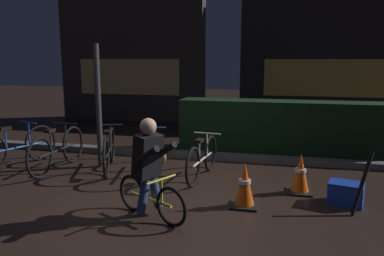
{
  "coord_description": "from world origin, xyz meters",
  "views": [
    {
      "loc": [
        1.52,
        -4.9,
        1.92
      ],
      "look_at": [
        0.2,
        0.6,
        0.9
      ],
      "focal_mm": 35.37,
      "sensor_mm": 36.0,
      "label": 1
    }
  ],
  "objects": [
    {
      "name": "storefront_right",
      "position": [
        2.68,
        7.2,
        2.07
      ],
      "size": [
        4.92,
        0.54,
        4.16
      ],
      "color": "#262328",
      "rests_on": "ground"
    },
    {
      "name": "parked_bike_center_right",
      "position": [
        -0.62,
        1.02,
        0.35
      ],
      "size": [
        0.47,
        1.64,
        0.76
      ],
      "rotation": [
        0.0,
        0.0,
        1.78
      ],
      "color": "black",
      "rests_on": "ground"
    },
    {
      "name": "parked_bike_center_left",
      "position": [
        -1.42,
        1.08,
        0.35
      ],
      "size": [
        0.62,
        1.59,
        0.77
      ],
      "rotation": [
        0.0,
        0.0,
        1.92
      ],
      "color": "black",
      "rests_on": "ground"
    },
    {
      "name": "closed_umbrella",
      "position": [
        2.55,
        0.05,
        0.39
      ],
      "size": [
        0.31,
        0.37,
        0.78
      ],
      "primitive_type": "cylinder",
      "rotation": [
        0.0,
        0.48,
        0.89
      ],
      "color": "black",
      "rests_on": "ground"
    },
    {
      "name": "traffic_cone_near",
      "position": [
        1.08,
        -0.1,
        0.29
      ],
      "size": [
        0.36,
        0.36,
        0.6
      ],
      "color": "black",
      "rests_on": "ground"
    },
    {
      "name": "traffic_cone_far",
      "position": [
        1.82,
        0.62,
        0.28
      ],
      "size": [
        0.36,
        0.36,
        0.59
      ],
      "color": "black",
      "rests_on": "ground"
    },
    {
      "name": "parked_bike_left_mid",
      "position": [
        -2.31,
        0.86,
        0.36
      ],
      "size": [
        0.46,
        1.73,
        0.79
      ],
      "rotation": [
        0.0,
        0.0,
        1.58
      ],
      "color": "black",
      "rests_on": "ground"
    },
    {
      "name": "parked_bike_leftmost",
      "position": [
        -3.16,
        0.87,
        0.36
      ],
      "size": [
        0.61,
        1.64,
        0.79
      ],
      "rotation": [
        0.0,
        0.0,
        1.24
      ],
      "color": "black",
      "rests_on": "ground"
    },
    {
      "name": "hedge_row",
      "position": [
        1.8,
        3.1,
        0.54
      ],
      "size": [
        4.8,
        0.7,
        1.09
      ],
      "primitive_type": "cube",
      "color": "black",
      "rests_on": "ground"
    },
    {
      "name": "sidewalk_curb",
      "position": [
        0.0,
        2.2,
        0.06
      ],
      "size": [
        12.0,
        0.24,
        0.12
      ],
      "primitive_type": "cube",
      "color": "#56544F",
      "rests_on": "ground"
    },
    {
      "name": "street_post",
      "position": [
        -1.66,
        1.2,
        1.1
      ],
      "size": [
        0.1,
        0.1,
        2.2
      ],
      "primitive_type": "cylinder",
      "color": "#2D2D33",
      "rests_on": "ground"
    },
    {
      "name": "blue_crate",
      "position": [
        2.41,
        0.3,
        0.15
      ],
      "size": [
        0.51,
        0.42,
        0.3
      ],
      "primitive_type": "cube",
      "rotation": [
        0.0,
        0.0,
        -0.25
      ],
      "color": "#193DB7",
      "rests_on": "ground"
    },
    {
      "name": "cyclist",
      "position": [
        -0.0,
        -0.72,
        0.63
      ],
      "size": [
        1.07,
        0.67,
        1.25
      ],
      "rotation": [
        0.0,
        0.0,
        -0.49
      ],
      "color": "black",
      "rests_on": "ground"
    },
    {
      "name": "ground_plane",
      "position": [
        0.0,
        0.0,
        0.0
      ],
      "size": [
        40.0,
        40.0,
        0.0
      ],
      "primitive_type": "plane",
      "color": "black"
    },
    {
      "name": "parked_bike_right_mid",
      "position": [
        0.28,
        0.98,
        0.33
      ],
      "size": [
        0.46,
        1.55,
        0.72
      ],
      "rotation": [
        0.0,
        0.0,
        1.47
      ],
      "color": "black",
      "rests_on": "ground"
    },
    {
      "name": "storefront_left",
      "position": [
        -3.18,
        6.5,
        2.16
      ],
      "size": [
        4.68,
        0.54,
        4.34
      ],
      "color": "#383330",
      "rests_on": "ground"
    }
  ]
}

